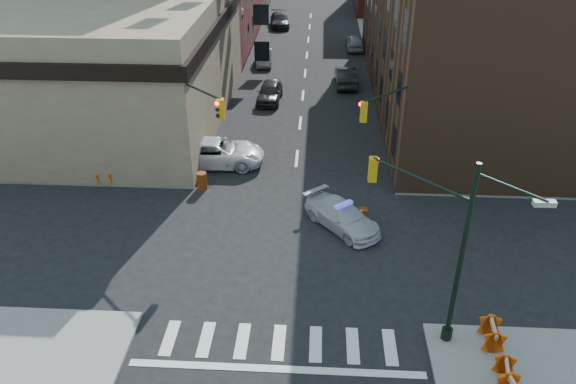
# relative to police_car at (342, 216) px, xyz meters

# --- Properties ---
(ground) EXTENTS (140.00, 140.00, 0.00)m
(ground) POSITION_rel_police_car_xyz_m (-2.77, -1.89, -0.69)
(ground) COLOR black
(ground) RESTS_ON ground
(sidewalk_nw) EXTENTS (34.00, 54.50, 0.15)m
(sidewalk_nw) POSITION_rel_police_car_xyz_m (-25.77, 30.86, -0.62)
(sidewalk_nw) COLOR gray
(sidewalk_nw) RESTS_ON ground
(sidewalk_ne) EXTENTS (34.00, 54.50, 0.15)m
(sidewalk_ne) POSITION_rel_police_car_xyz_m (20.23, 30.86, -0.62)
(sidewalk_ne) COLOR gray
(sidewalk_ne) RESTS_ON ground
(bank_building) EXTENTS (22.00, 22.00, 9.00)m
(bank_building) POSITION_rel_police_car_xyz_m (-19.77, 14.61, 3.81)
(bank_building) COLOR #8F7E5E
(bank_building) RESTS_ON ground
(commercial_row_ne) EXTENTS (14.00, 34.00, 14.00)m
(commercial_row_ne) POSITION_rel_police_car_xyz_m (10.23, 20.61, 6.31)
(commercial_row_ne) COLOR #4F341F
(commercial_row_ne) RESTS_ON ground
(signal_pole_se) EXTENTS (5.40, 5.27, 8.00)m
(signal_pole_se) POSITION_rel_police_car_xyz_m (3.27, -7.42, 3.92)
(signal_pole_se) COLOR black
(signal_pole_se) RESTS_ON sidewalk_se
(signal_pole_nw) EXTENTS (3.58, 3.67, 8.00)m
(signal_pole_nw) POSITION_rel_police_car_xyz_m (-8.62, 3.44, 3.64)
(signal_pole_nw) COLOR black
(signal_pole_nw) RESTS_ON sidewalk_nw
(signal_pole_ne) EXTENTS (3.67, 3.58, 8.00)m
(signal_pole_ne) POSITION_rel_police_car_xyz_m (3.07, 3.46, 3.64)
(signal_pole_ne) COLOR black
(signal_pole_ne) RESTS_ON sidewalk_ne
(tree_ne_near) EXTENTS (3.00, 3.00, 4.85)m
(tree_ne_near) POSITION_rel_police_car_xyz_m (4.73, 24.11, 2.80)
(tree_ne_near) COLOR black
(tree_ne_near) RESTS_ON sidewalk_ne
(tree_ne_far) EXTENTS (3.00, 3.00, 4.85)m
(tree_ne_far) POSITION_rel_police_car_xyz_m (4.73, 32.11, 2.80)
(tree_ne_far) COLOR black
(tree_ne_far) RESTS_ON sidewalk_ne
(police_car) EXTENTS (4.58, 4.90, 1.39)m
(police_car) POSITION_rel_police_car_xyz_m (0.00, 0.00, 0.00)
(police_car) COLOR silver
(police_car) RESTS_ON ground
(pickup) EXTENTS (6.28, 3.10, 1.71)m
(pickup) POSITION_rel_police_car_xyz_m (-7.92, 6.97, 0.16)
(pickup) COLOR silver
(pickup) RESTS_ON ground
(parked_car_wnear) EXTENTS (2.06, 4.67, 1.57)m
(parked_car_wnear) POSITION_rel_police_car_xyz_m (-5.48, 18.66, 0.09)
(parked_car_wnear) COLOR black
(parked_car_wnear) RESTS_ON ground
(parked_car_wfar) EXTENTS (1.74, 4.30, 1.39)m
(parked_car_wfar) POSITION_rel_police_car_xyz_m (-6.86, 28.68, 0.00)
(parked_car_wfar) COLOR gray
(parked_car_wfar) RESTS_ON ground
(parked_car_wdeep) EXTENTS (2.83, 5.59, 1.56)m
(parked_car_wdeep) POSITION_rel_police_car_xyz_m (-6.44, 44.05, 0.08)
(parked_car_wdeep) COLOR black
(parked_car_wdeep) RESTS_ON ground
(parked_car_enear) EXTENTS (1.88, 5.00, 1.63)m
(parked_car_enear) POSITION_rel_police_car_xyz_m (0.92, 22.96, 0.12)
(parked_car_enear) COLOR black
(parked_car_enear) RESTS_ON ground
(parked_car_efar) EXTENTS (1.89, 4.56, 1.54)m
(parked_car_efar) POSITION_rel_police_car_xyz_m (2.26, 34.51, 0.08)
(parked_car_efar) COLOR gray
(parked_car_efar) RESTS_ON ground
(pedestrian_a) EXTENTS (0.82, 0.76, 1.89)m
(pedestrian_a) POSITION_rel_police_car_xyz_m (-12.20, 6.38, 0.40)
(pedestrian_a) COLOR black
(pedestrian_a) RESTS_ON sidewalk_nw
(pedestrian_b) EXTENTS (1.06, 0.94, 1.81)m
(pedestrian_b) POSITION_rel_police_car_xyz_m (-13.14, 4.11, 0.36)
(pedestrian_b) COLOR black
(pedestrian_b) RESTS_ON sidewalk_nw
(pedestrian_c) EXTENTS (1.16, 1.14, 1.96)m
(pedestrian_c) POSITION_rel_police_car_xyz_m (-14.90, 4.11, 0.44)
(pedestrian_c) COLOR black
(pedestrian_c) RESTS_ON sidewalk_nw
(barrel_road) EXTENTS (0.62, 0.62, 0.92)m
(barrel_road) POSITION_rel_police_car_xyz_m (1.12, 0.42, -0.23)
(barrel_road) COLOR #C44709
(barrel_road) RESTS_ON ground
(barrel_bank) EXTENTS (0.74, 0.74, 1.07)m
(barrel_bank) POSITION_rel_police_car_xyz_m (-8.27, 3.71, -0.16)
(barrel_bank) COLOR #E9420A
(barrel_bank) RESTS_ON ground
(barricade_se_a) EXTENTS (0.75, 1.36, 0.99)m
(barricade_se_a) POSITION_rel_police_car_xyz_m (5.73, -8.39, -0.05)
(barricade_se_a) COLOR #D5410A
(barricade_se_a) RESTS_ON sidewalk_se
(barricade_se_c) EXTENTS (0.80, 1.29, 0.91)m
(barricade_se_c) POSITION_rel_police_car_xyz_m (5.73, -10.39, -0.09)
(barricade_se_c) COLOR #CB4F09
(barricade_se_c) RESTS_ON sidewalk_se
(barricade_nw_a) EXTENTS (1.38, 0.76, 1.00)m
(barricade_nw_a) POSITION_rel_police_car_xyz_m (-9.70, 4.98, -0.04)
(barricade_nw_a) COLOR #EE3B0B
(barricade_nw_a) RESTS_ON sidewalk_nw
(barricade_nw_b) EXTENTS (1.08, 0.57, 0.80)m
(barricade_nw_b) POSITION_rel_police_car_xyz_m (-14.22, 3.81, -0.14)
(barricade_nw_b) COLOR #C93709
(barricade_nw_b) RESTS_ON sidewalk_nw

